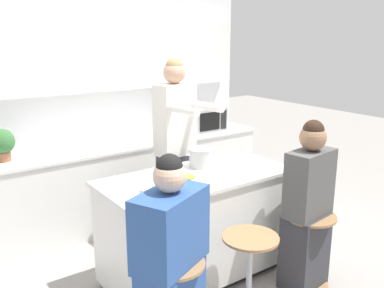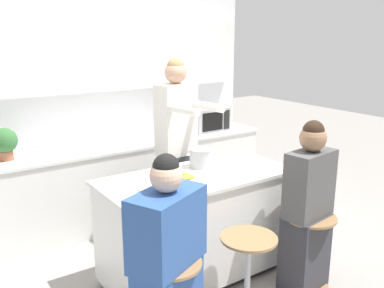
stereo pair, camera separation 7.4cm
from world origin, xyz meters
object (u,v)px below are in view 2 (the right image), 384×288
(person_seated_near, at_px, (307,214))
(potted_plant, at_px, (5,142))
(coffee_cup_near, at_px, (179,186))
(banana_bunch, at_px, (185,176))
(fruit_bowl, at_px, (150,193))
(kitchen_island, at_px, (197,226))
(bar_stool_rightmost, at_px, (308,246))
(bar_stool_center, at_px, (248,269))
(cooking_pot, at_px, (201,158))
(person_wrapped_blanket, at_px, (168,263))
(microwave, at_px, (207,119))
(person_cooking, at_px, (177,154))

(person_seated_near, xyz_separation_m, potted_plant, (-1.84, 2.09, 0.42))
(coffee_cup_near, height_order, potted_plant, potted_plant)
(person_seated_near, bearing_deg, banana_bunch, 134.71)
(fruit_bowl, bearing_deg, banana_bunch, 24.31)
(kitchen_island, xyz_separation_m, person_seated_near, (0.64, -0.64, 0.19))
(bar_stool_rightmost, bearing_deg, bar_stool_center, 179.54)
(bar_stool_rightmost, bearing_deg, coffee_cup_near, 155.14)
(potted_plant, bearing_deg, banana_bunch, -54.76)
(banana_bunch, bearing_deg, cooking_pot, 34.28)
(fruit_bowl, bearing_deg, person_wrapped_blanket, -105.08)
(microwave, bearing_deg, potted_plant, 178.81)
(person_cooking, bearing_deg, potted_plant, 142.59)
(cooking_pot, relative_size, fruit_bowl, 1.63)
(person_wrapped_blanket, bearing_deg, person_seated_near, -24.07)
(bar_stool_rightmost, xyz_separation_m, potted_plant, (-1.85, 2.11, 0.70))
(bar_stool_rightmost, bearing_deg, banana_bunch, 141.96)
(fruit_bowl, distance_m, banana_bunch, 0.46)
(kitchen_island, height_order, potted_plant, potted_plant)
(kitchen_island, xyz_separation_m, person_cooking, (0.18, 0.60, 0.47))
(kitchen_island, relative_size, banana_bunch, 8.79)
(cooking_pot, height_order, coffee_cup_near, cooking_pot)
(person_cooking, bearing_deg, microwave, 34.57)
(kitchen_island, relative_size, microwave, 3.46)
(kitchen_island, relative_size, coffee_cup_near, 15.90)
(kitchen_island, xyz_separation_m, banana_bunch, (-0.15, -0.04, 0.49))
(coffee_cup_near, bearing_deg, cooking_pot, 39.09)
(bar_stool_center, bearing_deg, banana_bunch, 103.26)
(cooking_pot, bearing_deg, bar_stool_center, -100.76)
(kitchen_island, distance_m, bar_stool_rightmost, 0.93)
(coffee_cup_near, bearing_deg, bar_stool_center, -54.60)
(kitchen_island, distance_m, person_seated_near, 0.92)
(bar_stool_center, bearing_deg, fruit_bowl, 142.78)
(bar_stool_center, bearing_deg, person_wrapped_blanket, 178.55)
(potted_plant, bearing_deg, bar_stool_center, -60.39)
(person_wrapped_blanket, height_order, microwave, person_wrapped_blanket)
(person_seated_near, bearing_deg, microwave, 68.72)
(coffee_cup_near, distance_m, microwave, 2.17)
(kitchen_island, relative_size, bar_stool_rightmost, 2.54)
(coffee_cup_near, bearing_deg, fruit_bowl, -177.03)
(coffee_cup_near, bearing_deg, potted_plant, 117.95)
(microwave, bearing_deg, fruit_bowl, -136.07)
(coffee_cup_near, bearing_deg, banana_bunch, 46.32)
(coffee_cup_near, relative_size, microwave, 0.22)
(person_cooking, relative_size, banana_bunch, 9.99)
(bar_stool_center, distance_m, cooking_pot, 1.05)
(person_seated_near, bearing_deg, person_cooking, 102.55)
(bar_stool_center, distance_m, fruit_bowl, 0.92)
(person_cooking, bearing_deg, bar_stool_rightmost, -75.13)
(person_cooking, xyz_separation_m, person_seated_near, (0.46, -1.24, -0.28))
(kitchen_island, bearing_deg, bar_stool_rightmost, -45.55)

